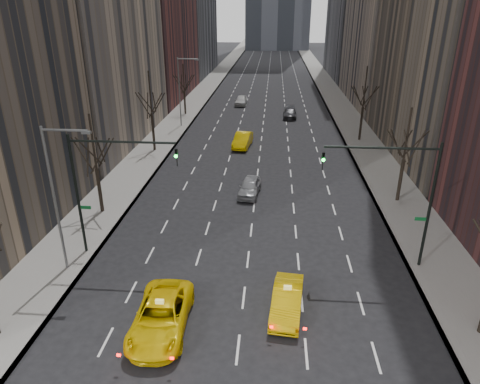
# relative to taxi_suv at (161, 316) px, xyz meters

# --- Properties ---
(sidewalk_left) EXTENTS (4.50, 320.00, 0.15)m
(sidewalk_left) POSITION_rel_taxi_suv_xyz_m (-8.28, 64.87, -0.72)
(sidewalk_left) COLOR slate
(sidewalk_left) RESTS_ON ground
(sidewalk_right) EXTENTS (4.50, 320.00, 0.15)m
(sidewalk_right) POSITION_rel_taxi_suv_xyz_m (16.22, 64.87, -0.72)
(sidewalk_right) COLOR slate
(sidewalk_right) RESTS_ON ground
(tree_lw_b) EXTENTS (3.36, 3.50, 7.82)m
(tree_lw_b) POSITION_rel_taxi_suv_xyz_m (-8.03, 12.87, 2.92)
(tree_lw_b) COLOR black
(tree_lw_b) RESTS_ON ground
(tree_lw_c) EXTENTS (3.36, 3.50, 8.74)m
(tree_lw_c) POSITION_rel_taxi_suv_xyz_m (-8.03, 28.87, 3.24)
(tree_lw_c) COLOR black
(tree_lw_c) RESTS_ON ground
(tree_lw_d) EXTENTS (3.36, 3.50, 7.36)m
(tree_lw_d) POSITION_rel_taxi_suv_xyz_m (-8.03, 46.87, 2.77)
(tree_lw_d) COLOR black
(tree_lw_d) RESTS_ON ground
(tree_rw_b) EXTENTS (3.36, 3.50, 7.82)m
(tree_rw_b) POSITION_rel_taxi_suv_xyz_m (15.97, 16.87, 2.92)
(tree_rw_b) COLOR black
(tree_rw_b) RESTS_ON ground
(tree_rw_c) EXTENTS (3.36, 3.50, 8.74)m
(tree_rw_c) POSITION_rel_taxi_suv_xyz_m (15.97, 34.87, 3.24)
(tree_rw_c) COLOR black
(tree_rw_c) RESTS_ON ground
(traffic_mast_left) EXTENTS (6.69, 0.39, 8.00)m
(traffic_mast_left) POSITION_rel_taxi_suv_xyz_m (-5.14, 6.87, 4.69)
(traffic_mast_left) COLOR black
(traffic_mast_left) RESTS_ON ground
(traffic_mast_right) EXTENTS (6.69, 0.39, 8.00)m
(traffic_mast_right) POSITION_rel_taxi_suv_xyz_m (13.08, 6.87, 4.69)
(traffic_mast_right) COLOR black
(traffic_mast_right) RESTS_ON ground
(streetlight_near) EXTENTS (2.83, 0.22, 9.00)m
(streetlight_near) POSITION_rel_taxi_suv_xyz_m (-6.87, 4.87, 4.82)
(streetlight_near) COLOR slate
(streetlight_near) RESTS_ON ground
(streetlight_far) EXTENTS (2.83, 0.22, 9.00)m
(streetlight_far) POSITION_rel_taxi_suv_xyz_m (-6.87, 39.87, 4.82)
(streetlight_far) COLOR slate
(streetlight_far) RESTS_ON ground
(taxi_suv) EXTENTS (2.80, 5.80, 1.59)m
(taxi_suv) POSITION_rel_taxi_suv_xyz_m (0.00, 0.00, 0.00)
(taxi_suv) COLOR yellow
(taxi_suv) RESTS_ON ground
(taxi_sedan) EXTENTS (1.98, 4.53, 1.45)m
(taxi_sedan) POSITION_rel_taxi_suv_xyz_m (6.35, 1.85, -0.07)
(taxi_sedan) COLOR #EDBA05
(taxi_sedan) RESTS_ON ground
(silver_sedan_ahead) EXTENTS (2.09, 4.33, 1.43)m
(silver_sedan_ahead) POSITION_rel_taxi_suv_xyz_m (3.47, 17.37, -0.08)
(silver_sedan_ahead) COLOR gray
(silver_sedan_ahead) RESTS_ON ground
(far_taxi) EXTENTS (2.29, 5.14, 1.64)m
(far_taxi) POSITION_rel_taxi_suv_xyz_m (1.86, 31.24, 0.02)
(far_taxi) COLOR yellow
(far_taxi) RESTS_ON ground
(far_suv_grey) EXTENTS (2.06, 4.80, 1.38)m
(far_suv_grey) POSITION_rel_taxi_suv_xyz_m (7.78, 46.14, -0.11)
(far_suv_grey) COLOR #29292D
(far_suv_grey) RESTS_ON ground
(far_car_white) EXTENTS (2.06, 4.64, 1.55)m
(far_car_white) POSITION_rel_taxi_suv_xyz_m (-0.09, 54.57, -0.02)
(far_car_white) COLOR beige
(far_car_white) RESTS_ON ground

